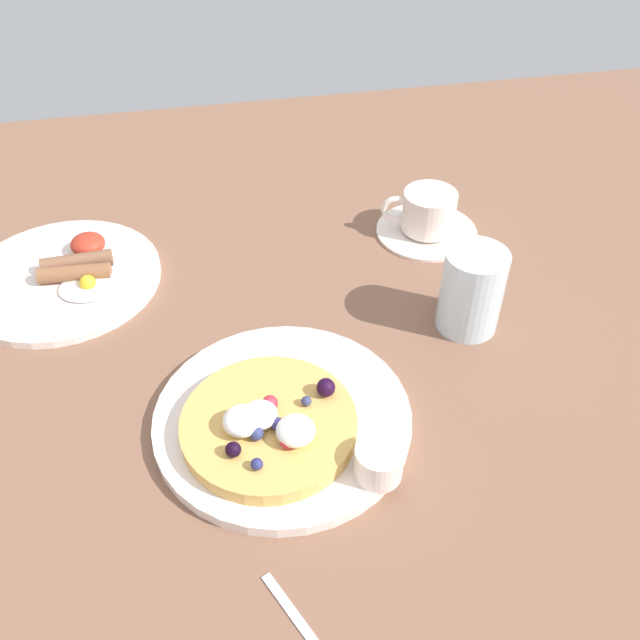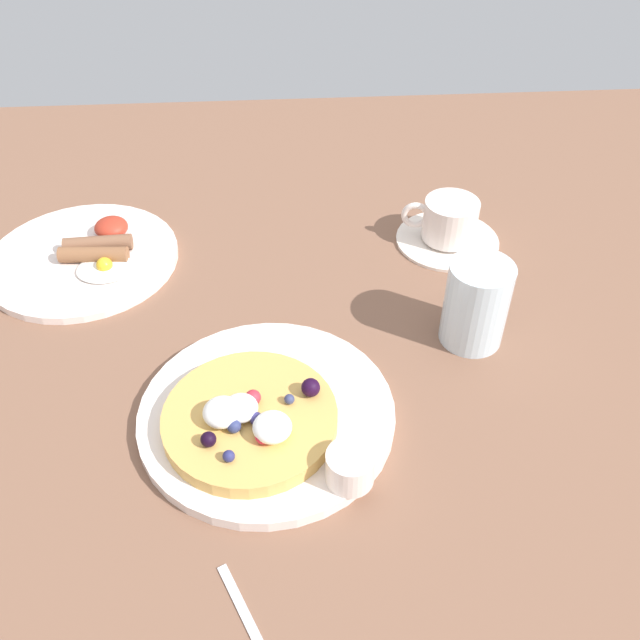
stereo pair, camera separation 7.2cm
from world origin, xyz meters
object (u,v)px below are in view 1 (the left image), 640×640
at_px(coffee_cup, 428,210).
at_px(water_glass, 472,291).
at_px(syrup_ramekin, 379,462).
at_px(coffee_saucer, 427,230).
at_px(pancake_plate, 283,418).
at_px(breakfast_plate, 62,278).

height_order(coffee_cup, water_glass, water_glass).
relative_size(syrup_ramekin, water_glass, 0.44).
distance_m(coffee_saucer, water_glass, 0.19).
xyz_separation_m(syrup_ramekin, coffee_cup, (0.17, 0.38, 0.01)).
height_order(pancake_plate, coffee_saucer, pancake_plate).
bearing_deg(pancake_plate, coffee_saucer, 49.89).
distance_m(syrup_ramekin, breakfast_plate, 0.48).
distance_m(pancake_plate, coffee_saucer, 0.38).
height_order(syrup_ramekin, breakfast_plate, syrup_ramekin).
bearing_deg(syrup_ramekin, breakfast_plate, 130.40).
distance_m(coffee_saucer, coffee_cup, 0.03).
xyz_separation_m(pancake_plate, water_glass, (0.23, 0.10, 0.04)).
relative_size(pancake_plate, breakfast_plate, 1.06).
xyz_separation_m(pancake_plate, syrup_ramekin, (0.07, -0.09, 0.02)).
distance_m(pancake_plate, water_glass, 0.26).
bearing_deg(pancake_plate, coffee_cup, 50.13).
bearing_deg(coffee_saucer, coffee_cup, 168.37).
bearing_deg(syrup_ramekin, pancake_plate, 130.79).
relative_size(coffee_saucer, coffee_cup, 1.38).
height_order(coffee_saucer, coffee_cup, coffee_cup).
bearing_deg(coffee_saucer, breakfast_plate, -178.46).
bearing_deg(syrup_ramekin, coffee_cup, 66.05).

